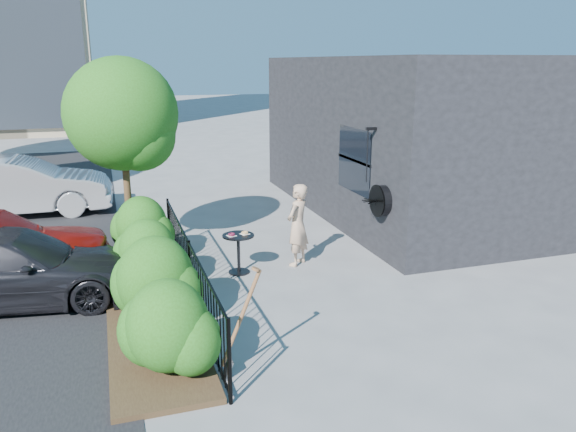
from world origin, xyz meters
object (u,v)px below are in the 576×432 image
object	(u,v)px
woman	(298,225)
car_darkgrey	(10,268)
cafe_table	(238,247)
shovel	(238,329)
patio_tree	(126,121)
car_silver	(18,186)

from	to	relation	value
woman	car_darkgrey	world-z (taller)	woman
cafe_table	shovel	size ratio (longest dim) A/B	0.54
patio_tree	car_darkgrey	size ratio (longest dim) A/B	0.93
woman	cafe_table	bearing A→B (deg)	-38.46
shovel	patio_tree	bearing A→B (deg)	100.71
patio_tree	cafe_table	distance (m)	3.32
cafe_table	patio_tree	bearing A→B (deg)	137.85
patio_tree	cafe_table	world-z (taller)	patio_tree
car_darkgrey	patio_tree	bearing A→B (deg)	-41.53
car_silver	car_darkgrey	bearing A→B (deg)	-172.64
shovel	car_darkgrey	distance (m)	4.53
shovel	woman	bearing A→B (deg)	60.59
patio_tree	woman	world-z (taller)	patio_tree
woman	shovel	xyz separation A→B (m)	(-2.04, -3.62, -0.16)
shovel	car_darkgrey	size ratio (longest dim) A/B	0.35
cafe_table	car_silver	distance (m)	7.38
shovel	car_silver	xyz separation A→B (m)	(-3.62, 9.41, 0.11)
shovel	car_darkgrey	xyz separation A→B (m)	(-3.04, 3.36, -0.03)
shovel	car_silver	world-z (taller)	car_silver
cafe_table	woman	world-z (taller)	woman
woman	car_darkgrey	distance (m)	5.09
patio_tree	car_silver	world-z (taller)	patio_tree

